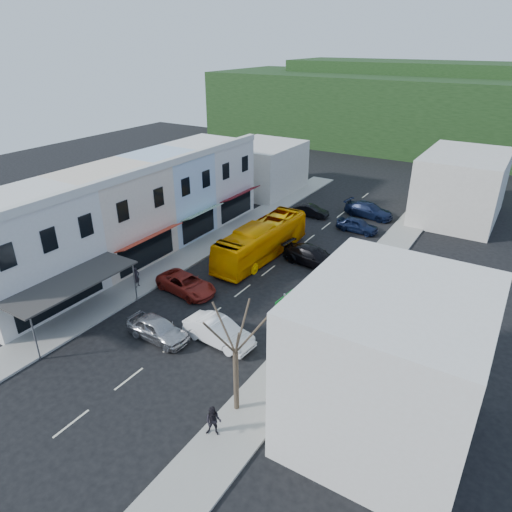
{
  "coord_description": "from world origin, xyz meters",
  "views": [
    {
      "loc": [
        17.21,
        -21.75,
        17.87
      ],
      "look_at": [
        0.0,
        6.0,
        2.2
      ],
      "focal_mm": 32.0,
      "sensor_mm": 36.0,
      "label": 1
    }
  ],
  "objects_px": {
    "pedestrian_right": "(213,421)",
    "car_silver": "(158,330)",
    "car_red": "(186,284)",
    "car_white": "(219,333)",
    "direction_sign": "(284,324)",
    "traffic_signal": "(422,184)",
    "pedestrian_left": "(136,277)",
    "street_tree": "(235,353)",
    "bus": "(261,241)"
  },
  "relations": [
    {
      "from": "bus",
      "to": "traffic_signal",
      "type": "relative_size",
      "value": 2.2
    },
    {
      "from": "bus",
      "to": "pedestrian_left",
      "type": "distance_m",
      "value": 11.34
    },
    {
      "from": "car_red",
      "to": "car_silver",
      "type": "bearing_deg",
      "value": -149.82
    },
    {
      "from": "pedestrian_right",
      "to": "street_tree",
      "type": "xyz_separation_m",
      "value": [
        -0.05,
        2.08,
        2.74
      ]
    },
    {
      "from": "traffic_signal",
      "to": "car_red",
      "type": "bearing_deg",
      "value": 65.09
    },
    {
      "from": "pedestrian_left",
      "to": "street_tree",
      "type": "relative_size",
      "value": 0.23
    },
    {
      "from": "bus",
      "to": "car_white",
      "type": "xyz_separation_m",
      "value": [
        4.23,
        -12.32,
        -0.85
      ]
    },
    {
      "from": "car_white",
      "to": "pedestrian_right",
      "type": "height_order",
      "value": "pedestrian_right"
    },
    {
      "from": "car_white",
      "to": "car_red",
      "type": "bearing_deg",
      "value": 60.78
    },
    {
      "from": "bus",
      "to": "street_tree",
      "type": "distance_m",
      "value": 18.87
    },
    {
      "from": "car_white",
      "to": "pedestrian_right",
      "type": "xyz_separation_m",
      "value": [
        4.37,
        -6.43,
        0.3
      ]
    },
    {
      "from": "car_silver",
      "to": "street_tree",
      "type": "xyz_separation_m",
      "value": [
        7.93,
        -2.57,
        3.04
      ]
    },
    {
      "from": "car_white",
      "to": "direction_sign",
      "type": "relative_size",
      "value": 1.04
    },
    {
      "from": "pedestrian_left",
      "to": "direction_sign",
      "type": "xyz_separation_m",
      "value": [
        13.7,
        -1.13,
        1.12
      ]
    },
    {
      "from": "street_tree",
      "to": "traffic_signal",
      "type": "xyz_separation_m",
      "value": [
        -0.08,
        38.45,
        -1.11
      ]
    },
    {
      "from": "street_tree",
      "to": "traffic_signal",
      "type": "height_order",
      "value": "street_tree"
    },
    {
      "from": "car_silver",
      "to": "pedestrian_left",
      "type": "relative_size",
      "value": 2.59
    },
    {
      "from": "direction_sign",
      "to": "street_tree",
      "type": "bearing_deg",
      "value": -82.93
    },
    {
      "from": "pedestrian_left",
      "to": "bus",
      "type": "bearing_deg",
      "value": -27.25
    },
    {
      "from": "pedestrian_right",
      "to": "pedestrian_left",
      "type": "bearing_deg",
      "value": 124.73
    },
    {
      "from": "car_silver",
      "to": "street_tree",
      "type": "relative_size",
      "value": 0.59
    },
    {
      "from": "pedestrian_right",
      "to": "car_silver",
      "type": "bearing_deg",
      "value": 126.61
    },
    {
      "from": "car_white",
      "to": "direction_sign",
      "type": "height_order",
      "value": "direction_sign"
    },
    {
      "from": "car_red",
      "to": "street_tree",
      "type": "distance_m",
      "value": 13.53
    },
    {
      "from": "pedestrian_right",
      "to": "street_tree",
      "type": "height_order",
      "value": "street_tree"
    },
    {
      "from": "car_red",
      "to": "car_white",
      "type": "bearing_deg",
      "value": -115.52
    },
    {
      "from": "car_silver",
      "to": "direction_sign",
      "type": "height_order",
      "value": "direction_sign"
    },
    {
      "from": "pedestrian_left",
      "to": "direction_sign",
      "type": "height_order",
      "value": "direction_sign"
    },
    {
      "from": "car_red",
      "to": "pedestrian_right",
      "type": "distance_m",
      "value": 14.61
    },
    {
      "from": "pedestrian_right",
      "to": "car_red",
      "type": "bearing_deg",
      "value": 111.74
    },
    {
      "from": "car_white",
      "to": "direction_sign",
      "type": "xyz_separation_m",
      "value": [
        4.05,
        1.24,
        1.42
      ]
    },
    {
      "from": "car_white",
      "to": "car_silver",
      "type": "bearing_deg",
      "value": 120.52
    },
    {
      "from": "car_red",
      "to": "direction_sign",
      "type": "relative_size",
      "value": 1.08
    },
    {
      "from": "car_white",
      "to": "traffic_signal",
      "type": "xyz_separation_m",
      "value": [
        4.25,
        34.1,
        1.93
      ]
    },
    {
      "from": "car_white",
      "to": "traffic_signal",
      "type": "bearing_deg",
      "value": -2.9
    },
    {
      "from": "bus",
      "to": "direction_sign",
      "type": "height_order",
      "value": "direction_sign"
    },
    {
      "from": "pedestrian_left",
      "to": "pedestrian_right",
      "type": "distance_m",
      "value": 16.56
    },
    {
      "from": "bus",
      "to": "traffic_signal",
      "type": "distance_m",
      "value": 23.4
    },
    {
      "from": "bus",
      "to": "traffic_signal",
      "type": "height_order",
      "value": "traffic_signal"
    },
    {
      "from": "direction_sign",
      "to": "pedestrian_right",
      "type": "bearing_deg",
      "value": -83.35
    },
    {
      "from": "car_white",
      "to": "car_red",
      "type": "distance_m",
      "value": 7.11
    },
    {
      "from": "direction_sign",
      "to": "car_red",
      "type": "bearing_deg",
      "value": 169.18
    },
    {
      "from": "bus",
      "to": "street_tree",
      "type": "xyz_separation_m",
      "value": [
        8.56,
        -16.67,
        2.19
      ]
    },
    {
      "from": "car_silver",
      "to": "pedestrian_right",
      "type": "height_order",
      "value": "pedestrian_right"
    },
    {
      "from": "bus",
      "to": "street_tree",
      "type": "height_order",
      "value": "street_tree"
    },
    {
      "from": "direction_sign",
      "to": "traffic_signal",
      "type": "height_order",
      "value": "traffic_signal"
    },
    {
      "from": "car_white",
      "to": "traffic_signal",
      "type": "relative_size",
      "value": 0.84
    },
    {
      "from": "pedestrian_right",
      "to": "direction_sign",
      "type": "bearing_deg",
      "value": 69.28
    },
    {
      "from": "direction_sign",
      "to": "street_tree",
      "type": "relative_size",
      "value": 0.57
    },
    {
      "from": "street_tree",
      "to": "bus",
      "type": "bearing_deg",
      "value": 117.18
    }
  ]
}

